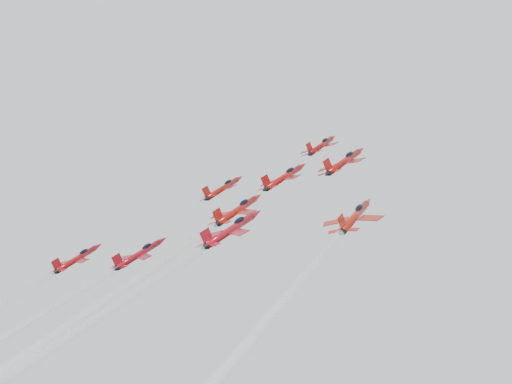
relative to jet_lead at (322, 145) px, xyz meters
The scene contains 5 objects.
jet_lead is the anchor object (origin of this frame).
jet_row2_left 24.67m from the jet_lead, 128.90° to the right, with size 10.02×12.71×8.46m.
jet_row2_center 20.89m from the jet_lead, 81.08° to the right, with size 10.36×13.15×8.75m.
jet_row2_right 23.27m from the jet_lead, 44.68° to the right, with size 10.58×13.43×8.94m.
jet_center 86.84m from the jet_lead, 87.86° to the right, with size 10.27×95.35×60.17m.
Camera 1 is at (75.29, -88.05, 141.11)m, focal length 45.00 mm.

